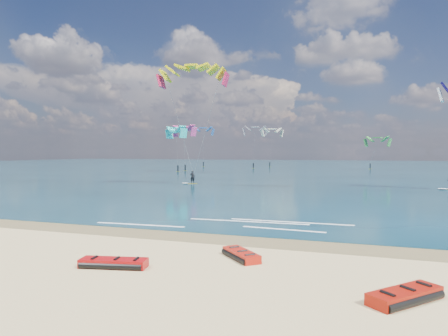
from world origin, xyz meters
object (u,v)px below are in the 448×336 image
Objects in this scene: packed_kite_mid at (241,259)px; kitesurfer_main at (193,118)px; packed_kite_left at (114,267)px; packed_kite_right at (405,302)px.

packed_kite_mid is 0.14× the size of kitesurfer_main.
packed_kite_left is 38.04m from kitesurfer_main.
packed_kite_left is 1.00× the size of packed_kite_right.
kitesurfer_main is at bearing 73.76° from packed_kite_right.
packed_kite_right reaches higher than packed_kite_mid.
kitesurfer_main is at bearing 162.71° from packed_kite_mid.
packed_kite_left reaches higher than packed_kite_mid.
packed_kite_right is at bearing -87.14° from kitesurfer_main.
packed_kite_right is (5.84, -2.99, 0.00)m from packed_kite_mid.
packed_kite_right is at bearing -13.19° from packed_kite_left.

